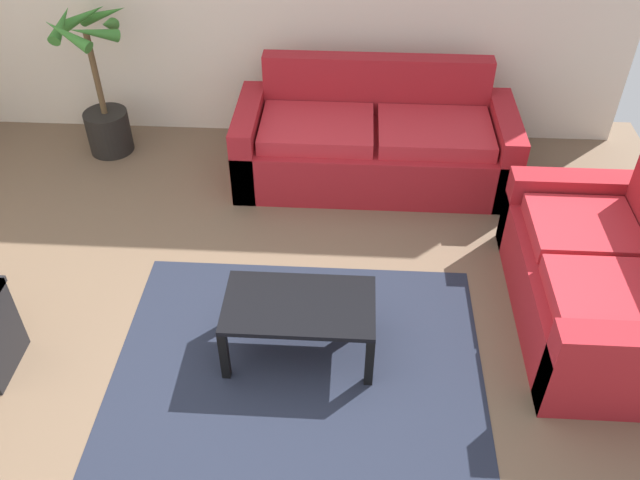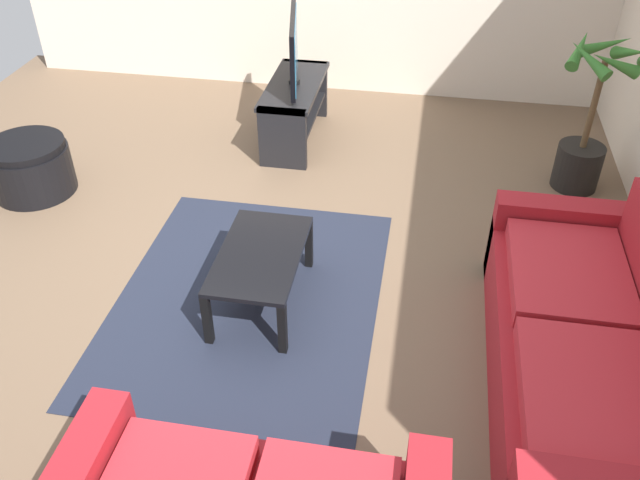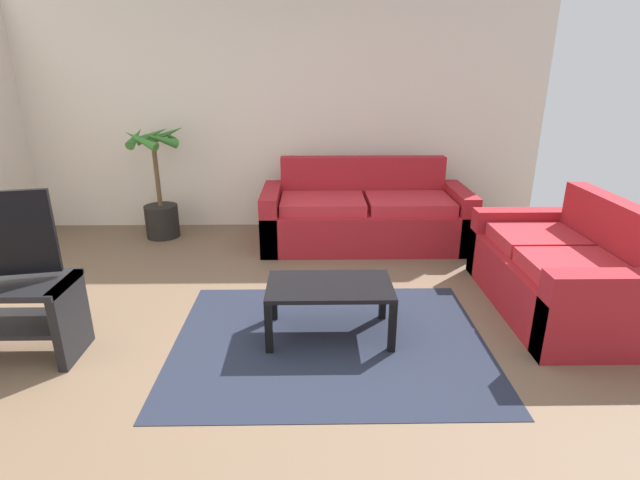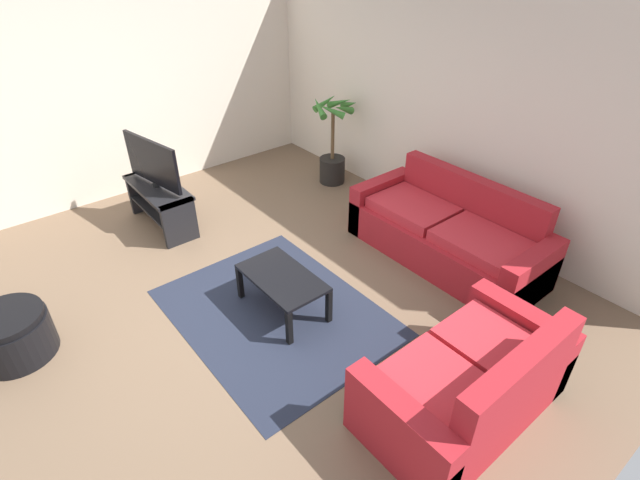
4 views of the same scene
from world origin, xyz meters
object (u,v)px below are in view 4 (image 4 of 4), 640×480
(coffee_table, at_px, (282,281))
(potted_palm, at_px, (333,150))
(couch_loveseat, at_px, (467,384))
(tv, at_px, (152,162))
(tv_stand, at_px, (160,200))
(ottoman, at_px, (12,335))
(couch_main, at_px, (448,235))

(coffee_table, bearing_deg, potted_palm, 129.80)
(couch_loveseat, relative_size, tv, 1.66)
(tv, relative_size, coffee_table, 1.09)
(tv_stand, xyz_separation_m, tv, (-0.00, 0.00, 0.50))
(couch_loveseat, distance_m, ottoman, 3.81)
(couch_main, bearing_deg, coffee_table, -103.11)
(couch_main, bearing_deg, tv_stand, -141.11)
(couch_main, height_order, potted_palm, potted_palm)
(tv_stand, height_order, potted_palm, potted_palm)
(couch_loveseat, height_order, potted_palm, potted_palm)
(couch_main, xyz_separation_m, couch_loveseat, (1.39, -1.54, -0.00))
(ottoman, bearing_deg, potted_palm, 100.85)
(couch_loveseat, xyz_separation_m, potted_palm, (-3.67, 1.81, 0.19))
(couch_loveseat, relative_size, potted_palm, 1.27)
(tv, bearing_deg, potted_palm, 80.47)
(couch_loveseat, relative_size, tv_stand, 1.46)
(couch_loveseat, xyz_separation_m, tv, (-4.08, -0.62, 0.56))
(couch_loveseat, relative_size, ottoman, 2.49)
(tv, bearing_deg, couch_main, 38.84)
(couch_loveseat, distance_m, tv_stand, 4.13)
(couch_loveseat, xyz_separation_m, tv_stand, (-4.08, -0.62, 0.05))
(tv_stand, bearing_deg, coffee_table, 6.20)
(tv_stand, bearing_deg, tv, 100.81)
(couch_main, distance_m, tv_stand, 3.45)
(coffee_table, relative_size, potted_palm, 0.70)
(couch_main, relative_size, potted_palm, 1.74)
(tv, bearing_deg, couch_loveseat, 8.65)
(tv_stand, distance_m, coffee_table, 2.25)
(couch_loveseat, height_order, ottoman, couch_loveseat)
(couch_loveseat, distance_m, potted_palm, 4.10)
(couch_main, relative_size, couch_loveseat, 1.37)
(ottoman, bearing_deg, tv_stand, 123.02)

